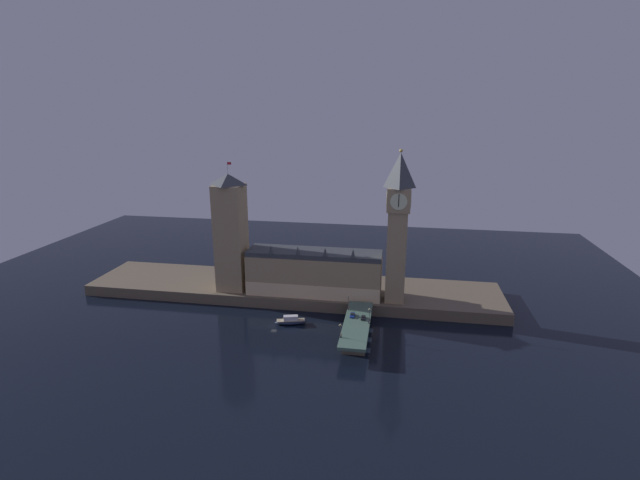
{
  "coord_description": "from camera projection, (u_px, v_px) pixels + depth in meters",
  "views": [
    {
      "loc": [
        54.25,
        -189.82,
        97.63
      ],
      "look_at": [
        18.48,
        20.0,
        36.85
      ],
      "focal_mm": 26.0,
      "sensor_mm": 36.0,
      "label": 1
    }
  ],
  "objects": [
    {
      "name": "pedestrian_mid_walk",
      "position": [
        368.0,
        321.0,
        202.05
      ],
      "size": [
        0.38,
        0.38,
        1.77
      ],
      "color": "black",
      "rests_on": "bridge"
    },
    {
      "name": "parliament_hall",
      "position": [
        314.0,
        272.0,
        236.52
      ],
      "size": [
        67.96,
        18.21,
        26.98
      ],
      "color": "tan",
      "rests_on": "embankment"
    },
    {
      "name": "street_lamp_mid",
      "position": [
        369.0,
        314.0,
        200.36
      ],
      "size": [
        1.34,
        0.6,
        7.24
      ],
      "color": "#2D3333",
      "rests_on": "bridge"
    },
    {
      "name": "street_lamp_near",
      "position": [
        340.0,
        329.0,
        188.34
      ],
      "size": [
        1.34,
        0.6,
        6.09
      ],
      "color": "#2D3333",
      "rests_on": "bridge"
    },
    {
      "name": "boat_upstream",
      "position": [
        291.0,
        321.0,
        216.84
      ],
      "size": [
        15.47,
        7.89,
        4.21
      ],
      "color": "#1E2842",
      "rests_on": "ground_plane"
    },
    {
      "name": "bridge",
      "position": [
        357.0,
        328.0,
        203.15
      ],
      "size": [
        11.38,
        46.0,
        7.22
      ],
      "color": "#476656",
      "rests_on": "ground_plane"
    },
    {
      "name": "embankment",
      "position": [
        292.0,
        289.0,
        251.69
      ],
      "size": [
        220.0,
        42.0,
        5.64
      ],
      "color": "brown",
      "rests_on": "ground_plane"
    },
    {
      "name": "ground_plane",
      "position": [
        274.0,
        326.0,
        215.5
      ],
      "size": [
        400.0,
        400.0,
        0.0
      ],
      "primitive_type": "plane",
      "color": "black"
    },
    {
      "name": "clock_tower",
      "position": [
        398.0,
        224.0,
        219.03
      ],
      "size": [
        11.31,
        11.42,
        74.19
      ],
      "color": "tan",
      "rests_on": "embankment"
    },
    {
      "name": "street_lamp_far",
      "position": [
        348.0,
        300.0,
        216.12
      ],
      "size": [
        1.34,
        0.6,
        6.85
      ],
      "color": "#2D3333",
      "rests_on": "bridge"
    },
    {
      "name": "pedestrian_far_rail",
      "position": [
        348.0,
        308.0,
        214.7
      ],
      "size": [
        0.38,
        0.38,
        1.66
      ],
      "color": "black",
      "rests_on": "bridge"
    },
    {
      "name": "car_northbound_lead",
      "position": [
        352.0,
        315.0,
        208.45
      ],
      "size": [
        2.09,
        4.56,
        1.36
      ],
      "color": "navy",
      "rests_on": "bridge"
    },
    {
      "name": "victoria_tower",
      "position": [
        231.0,
        233.0,
        237.48
      ],
      "size": [
        14.52,
        14.52,
        66.67
      ],
      "color": "tan",
      "rests_on": "embankment"
    },
    {
      "name": "pedestrian_near_rail",
      "position": [
        341.0,
        335.0,
        189.36
      ],
      "size": [
        0.38,
        0.38,
        1.61
      ],
      "color": "black",
      "rests_on": "bridge"
    },
    {
      "name": "car_southbound_trail",
      "position": [
        363.0,
        318.0,
        205.86
      ],
      "size": [
        1.93,
        4.02,
        1.42
      ],
      "color": "black",
      "rests_on": "bridge"
    }
  ]
}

